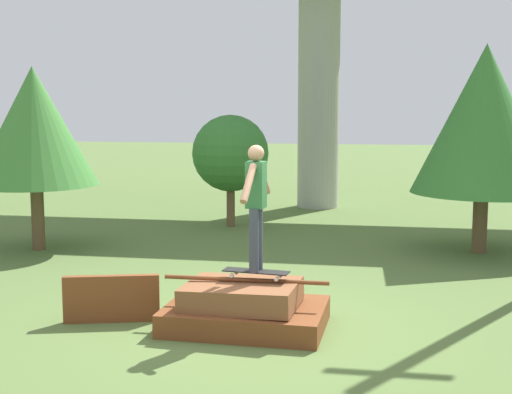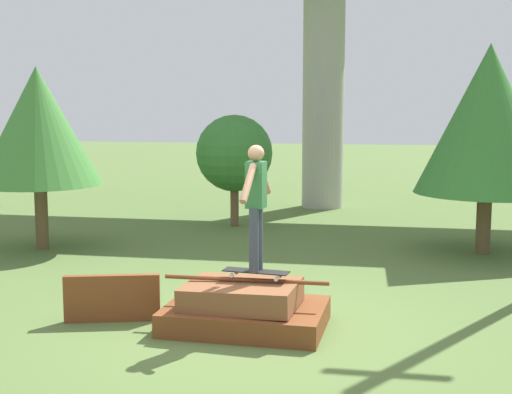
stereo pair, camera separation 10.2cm
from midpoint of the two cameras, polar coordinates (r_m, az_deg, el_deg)
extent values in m
plane|color=#567038|center=(9.10, -0.50, -10.38)|extent=(80.00, 80.00, 0.00)
cube|color=brown|center=(9.06, -0.50, -9.51)|extent=(2.03, 1.45, 0.29)
cube|color=brown|center=(8.92, -0.83, -7.83)|extent=(1.47, 1.11, 0.33)
cylinder|color=brown|center=(8.93, -0.50, -6.65)|extent=(2.08, 0.05, 0.05)
cube|color=brown|center=(9.42, -11.13, -7.96)|extent=(1.20, 0.42, 0.61)
cube|color=black|center=(8.91, 0.33, -5.96)|extent=(0.85, 0.33, 0.01)
cylinder|color=silver|center=(8.93, 2.30, -6.29)|extent=(0.06, 0.04, 0.05)
cylinder|color=silver|center=(8.76, 1.97, -6.58)|extent=(0.06, 0.04, 0.05)
cylinder|color=silver|center=(9.10, -1.24, -6.03)|extent=(0.06, 0.04, 0.05)
cylinder|color=silver|center=(8.93, -1.64, -6.30)|extent=(0.06, 0.04, 0.05)
cylinder|color=#383D4C|center=(8.91, 0.50, -3.32)|extent=(0.12, 0.12, 0.79)
cylinder|color=#383D4C|center=(8.75, 0.17, -3.52)|extent=(0.12, 0.12, 0.79)
cube|color=#2D6638|center=(8.72, 0.34, 0.99)|extent=(0.25, 0.24, 0.57)
sphere|color=#A37556|center=(8.69, 0.34, 3.53)|extent=(0.20, 0.20, 0.20)
cylinder|color=#A37556|center=(9.00, 0.91, 1.51)|extent=(0.15, 0.46, 0.46)
cylinder|color=#A37556|center=(8.43, -0.28, 1.10)|extent=(0.15, 0.46, 0.46)
cylinder|color=#A8A59E|center=(19.16, 5.57, 8.65)|extent=(1.10, 1.10, 6.35)
cylinder|color=brown|center=(16.23, -1.55, -0.71)|extent=(0.19, 0.19, 0.93)
sphere|color=#387A33|center=(16.10, -1.56, 3.52)|extent=(1.73, 1.73, 1.73)
cylinder|color=brown|center=(14.00, 17.94, -2.00)|extent=(0.27, 0.27, 1.13)
cone|color=#387A33|center=(13.82, 18.27, 5.95)|extent=(2.63, 2.63, 2.74)
cylinder|color=brown|center=(14.26, -16.58, -1.54)|extent=(0.24, 0.24, 1.25)
cone|color=#428438|center=(14.10, -16.85, 5.46)|extent=(2.34, 2.34, 2.23)
camera|label=1|loc=(0.05, -89.66, 0.04)|focal=50.00mm
camera|label=2|loc=(0.05, 90.34, -0.04)|focal=50.00mm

